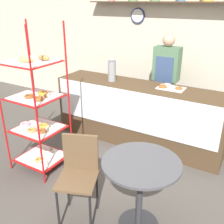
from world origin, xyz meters
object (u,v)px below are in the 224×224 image
at_px(coffee_carafe, 112,70).
at_px(person_worker, 165,80).
at_px(pastry_rack, 37,112).
at_px(cafe_chair, 79,169).
at_px(donut_tray_counter, 170,87).
at_px(cafe_table, 141,179).

bearing_deg(coffee_carafe, person_worker, 41.71).
bearing_deg(person_worker, pastry_rack, -118.51).
distance_m(cafe_chair, donut_tray_counter, 1.88).
xyz_separation_m(person_worker, cafe_table, (0.56, -2.17, -0.33)).
xyz_separation_m(cafe_chair, donut_tray_counter, (0.29, 1.81, 0.40)).
relative_size(pastry_rack, person_worker, 1.15).
bearing_deg(pastry_rack, cafe_chair, -24.22).
relative_size(pastry_rack, cafe_table, 2.51).
distance_m(person_worker, coffee_carafe, 0.93).
relative_size(person_worker, donut_tray_counter, 4.31).
bearing_deg(cafe_chair, coffee_carafe, 88.11).
bearing_deg(donut_tray_counter, pastry_rack, -132.94).
bearing_deg(person_worker, donut_tray_counter, -63.87).
bearing_deg(cafe_table, pastry_rack, 169.74).
distance_m(person_worker, cafe_table, 2.26).
distance_m(pastry_rack, donut_tray_counter, 1.88).
distance_m(pastry_rack, coffee_carafe, 1.36).
xyz_separation_m(pastry_rack, cafe_chair, (0.98, -0.44, -0.25)).
bearing_deg(cafe_chair, pastry_rack, 133.81).
xyz_separation_m(person_worker, cafe_chair, (-0.04, -2.32, -0.34)).
xyz_separation_m(pastry_rack, coffee_carafe, (0.35, 1.28, 0.31)).
height_order(cafe_chair, coffee_carafe, coffee_carafe).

